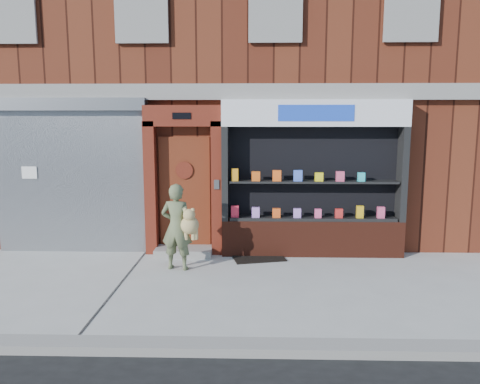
{
  "coord_description": "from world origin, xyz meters",
  "views": [
    {
      "loc": [
        0.58,
        -7.13,
        2.64
      ],
      "look_at": [
        0.37,
        1.0,
        1.37
      ],
      "focal_mm": 35.0,
      "sensor_mm": 36.0,
      "label": 1
    }
  ],
  "objects": [
    {
      "name": "building",
      "position": [
        -0.0,
        5.99,
        4.0
      ],
      "size": [
        12.0,
        8.16,
        8.0
      ],
      "color": "#4C1D11",
      "rests_on": "ground"
    },
    {
      "name": "woman",
      "position": [
        -0.71,
        0.84,
        0.78
      ],
      "size": [
        0.7,
        0.46,
        1.53
      ],
      "color": "#5A6442",
      "rests_on": "ground"
    },
    {
      "name": "ground",
      "position": [
        0.0,
        0.0,
        0.0
      ],
      "size": [
        80.0,
        80.0,
        0.0
      ],
      "primitive_type": "plane",
      "color": "#9E9E99",
      "rests_on": "ground"
    },
    {
      "name": "pharmacy_bay",
      "position": [
        1.75,
        1.81,
        1.37
      ],
      "size": [
        3.5,
        0.41,
        3.0
      ],
      "color": "#511F13",
      "rests_on": "ground"
    },
    {
      "name": "doormat",
      "position": [
        0.7,
        1.55,
        0.01
      ],
      "size": [
        1.09,
        0.88,
        0.02
      ],
      "primitive_type": "cube",
      "rotation": [
        0.0,
        0.0,
        0.23
      ],
      "color": "black",
      "rests_on": "ground"
    },
    {
      "name": "red_door_bay",
      "position": [
        -0.75,
        1.86,
        1.46
      ],
      "size": [
        1.52,
        0.58,
        2.9
      ],
      "color": "#56190E",
      "rests_on": "ground"
    },
    {
      "name": "curb",
      "position": [
        0.0,
        -2.15,
        0.06
      ],
      "size": [
        60.0,
        0.3,
        0.12
      ],
      "primitive_type": "cube",
      "color": "gray",
      "rests_on": "ground"
    },
    {
      "name": "shutter_bay",
      "position": [
        -3.0,
        1.93,
        1.72
      ],
      "size": [
        3.1,
        0.3,
        3.04
      ],
      "color": "gray",
      "rests_on": "ground"
    }
  ]
}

